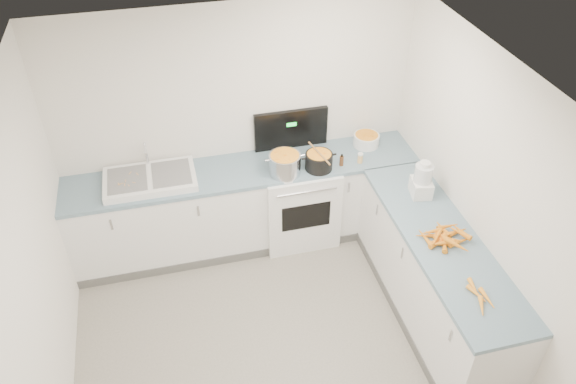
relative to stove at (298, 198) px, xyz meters
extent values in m
cube|color=white|center=(-0.55, 0.01, -0.02)|extent=(3.50, 0.60, 0.90)
cube|color=#708D9E|center=(-0.55, 0.01, 0.45)|extent=(3.50, 0.62, 0.04)
cube|color=white|center=(0.90, -1.39, -0.02)|extent=(0.60, 2.20, 0.90)
cube|color=#708D9E|center=(0.90, -1.39, 0.45)|extent=(0.62, 2.20, 0.04)
cube|color=white|center=(0.00, -0.01, -0.02)|extent=(0.76, 0.65, 0.90)
cube|color=black|center=(0.00, 0.29, 0.68)|extent=(0.76, 0.05, 0.42)
cube|color=white|center=(-1.45, 0.01, 0.50)|extent=(0.86, 0.52, 0.07)
cube|color=slate|center=(-1.65, 0.01, 0.54)|extent=(0.36, 0.42, 0.01)
cube|color=slate|center=(-1.25, 0.01, 0.54)|extent=(0.36, 0.42, 0.01)
cylinder|color=silver|center=(-1.45, 0.23, 0.66)|extent=(0.03, 0.03, 0.24)
cylinder|color=silver|center=(-0.17, -0.15, 0.56)|extent=(0.37, 0.37, 0.23)
cylinder|color=black|center=(0.17, -0.16, 0.54)|extent=(0.30, 0.30, 0.19)
cylinder|color=#AD7A47|center=(0.17, -0.16, 0.65)|extent=(0.11, 0.42, 0.02)
cylinder|color=white|center=(0.76, 0.13, 0.53)|extent=(0.35, 0.35, 0.12)
cylinder|color=#593319|center=(0.40, -0.16, 0.52)|extent=(0.04, 0.04, 0.10)
cylinder|color=#E5B266|center=(0.60, -0.16, 0.51)|extent=(0.05, 0.05, 0.09)
cube|color=white|center=(0.96, -0.78, 0.54)|extent=(0.21, 0.24, 0.16)
cylinder|color=silver|center=(0.96, -0.78, 0.70)|extent=(0.17, 0.17, 0.17)
cylinder|color=white|center=(0.96, -0.78, 0.81)|extent=(0.10, 0.10, 0.04)
cone|color=orange|center=(0.81, -1.44, 0.49)|extent=(0.18, 0.10, 0.04)
cone|color=orange|center=(0.93, -1.30, 0.49)|extent=(0.07, 0.20, 0.05)
cone|color=orange|center=(0.86, -1.49, 0.49)|extent=(0.11, 0.17, 0.05)
cone|color=orange|center=(0.77, -1.34, 0.49)|extent=(0.20, 0.09, 0.04)
cone|color=orange|center=(1.04, -1.36, 0.49)|extent=(0.19, 0.08, 0.05)
cone|color=orange|center=(0.82, -1.37, 0.48)|extent=(0.10, 0.19, 0.04)
cone|color=orange|center=(0.84, -1.40, 0.49)|extent=(0.18, 0.12, 0.05)
cone|color=orange|center=(0.82, -1.42, 0.49)|extent=(0.21, 0.12, 0.05)
cone|color=orange|center=(0.86, -1.44, 0.49)|extent=(0.12, 0.19, 0.05)
cone|color=orange|center=(0.99, -1.48, 0.49)|extent=(0.21, 0.09, 0.05)
cone|color=orange|center=(0.84, -1.46, 0.49)|extent=(0.20, 0.11, 0.04)
cone|color=orange|center=(0.74, -1.36, 0.49)|extent=(0.06, 0.21, 0.04)
cone|color=orange|center=(0.91, -1.41, 0.49)|extent=(0.16, 0.16, 0.05)
cone|color=orange|center=(0.92, -1.55, 0.54)|extent=(0.16, 0.21, 0.05)
cone|color=orange|center=(0.94, -1.46, 0.51)|extent=(0.18, 0.12, 0.05)
cone|color=orange|center=(0.98, -1.29, 0.51)|extent=(0.19, 0.05, 0.04)
cone|color=orange|center=(1.06, -1.39, 0.51)|extent=(0.10, 0.21, 0.04)
cone|color=orange|center=(0.90, -1.42, 0.50)|extent=(0.17, 0.17, 0.04)
cone|color=orange|center=(0.79, -1.34, 0.53)|extent=(0.17, 0.05, 0.04)
cone|color=orange|center=(0.82, -1.41, 0.52)|extent=(0.17, 0.18, 0.04)
cone|color=orange|center=(1.03, -1.41, 0.53)|extent=(0.15, 0.20, 0.05)
cone|color=orange|center=(0.84, -1.47, 0.51)|extent=(0.20, 0.06, 0.05)
cone|color=orange|center=(0.83, -2.14, 0.49)|extent=(0.11, 0.18, 0.04)
cone|color=orange|center=(0.91, -2.08, 0.49)|extent=(0.04, 0.20, 0.04)
cone|color=orange|center=(0.85, -2.02, 0.49)|extent=(0.09, 0.19, 0.04)
cone|color=orange|center=(0.86, -1.96, 0.49)|extent=(0.06, 0.18, 0.04)
cube|color=tan|center=(-1.73, -0.05, 0.54)|extent=(0.02, 0.04, 0.00)
cube|color=tan|center=(-1.72, -0.05, 0.55)|extent=(0.05, 0.02, 0.00)
cube|color=tan|center=(-1.60, -0.06, 0.54)|extent=(0.03, 0.02, 0.00)
cube|color=tan|center=(-1.68, -0.08, 0.55)|extent=(0.01, 0.04, 0.00)
cube|color=tan|center=(-1.62, 0.10, 0.54)|extent=(0.03, 0.04, 0.00)
cube|color=tan|center=(-1.61, 0.06, 0.54)|extent=(0.04, 0.02, 0.00)
cube|color=tan|center=(-1.64, -0.09, 0.54)|extent=(0.02, 0.03, 0.00)
cube|color=tan|center=(-1.67, -0.02, 0.55)|extent=(0.01, 0.04, 0.00)
cube|color=tan|center=(-1.56, 0.07, 0.54)|extent=(0.03, 0.04, 0.00)
cube|color=tan|center=(-1.68, -0.06, 0.54)|extent=(0.03, 0.01, 0.00)
camera|label=1|loc=(-1.21, -4.43, 3.68)|focal=35.00mm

